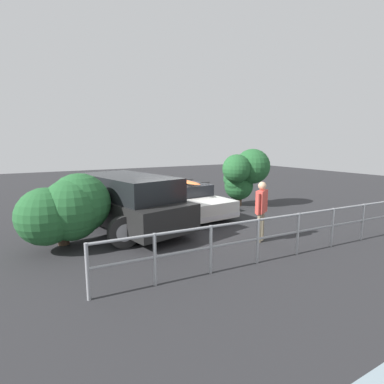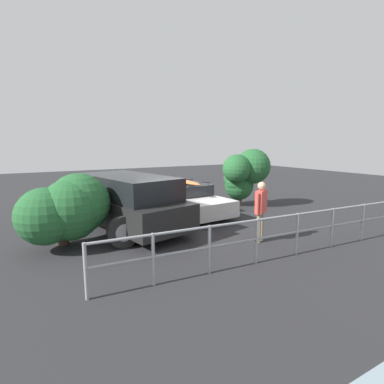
{
  "view_description": "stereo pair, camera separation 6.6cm",
  "coord_description": "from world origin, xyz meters",
  "px_view_note": "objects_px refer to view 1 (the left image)",
  "views": [
    {
      "loc": [
        5.1,
        10.15,
        2.82
      ],
      "look_at": [
        -0.51,
        0.36,
        0.95
      ],
      "focal_mm": 28.0,
      "sensor_mm": 36.0,
      "label": 1
    },
    {
      "loc": [
        5.05,
        10.18,
        2.82
      ],
      "look_at": [
        -0.51,
        0.36,
        0.95
      ],
      "focal_mm": 28.0,
      "sensor_mm": 36.0,
      "label": 2
    }
  ],
  "objects_px": {
    "suv_car": "(129,202)",
    "person_bystander": "(261,206)",
    "sedan_car": "(184,199)",
    "bush_near_left": "(243,174)",
    "bush_near_right": "(69,209)"
  },
  "relations": [
    {
      "from": "sedan_car",
      "to": "suv_car",
      "type": "bearing_deg",
      "value": 23.63
    },
    {
      "from": "bush_near_right",
      "to": "person_bystander",
      "type": "bearing_deg",
      "value": 156.19
    },
    {
      "from": "suv_car",
      "to": "person_bystander",
      "type": "xyz_separation_m",
      "value": [
        -2.9,
        3.04,
        0.11
      ]
    },
    {
      "from": "person_bystander",
      "to": "bush_near_left",
      "type": "xyz_separation_m",
      "value": [
        -2.63,
        -4.05,
        0.4
      ]
    },
    {
      "from": "suv_car",
      "to": "bush_near_left",
      "type": "relative_size",
      "value": 1.98
    },
    {
      "from": "suv_car",
      "to": "person_bystander",
      "type": "distance_m",
      "value": 4.2
    },
    {
      "from": "sedan_car",
      "to": "person_bystander",
      "type": "height_order",
      "value": "person_bystander"
    },
    {
      "from": "suv_car",
      "to": "bush_near_right",
      "type": "xyz_separation_m",
      "value": [
        1.93,
        0.91,
        0.13
      ]
    },
    {
      "from": "bush_near_left",
      "to": "bush_near_right",
      "type": "bearing_deg",
      "value": 14.42
    },
    {
      "from": "suv_car",
      "to": "bush_near_right",
      "type": "relative_size",
      "value": 2.07
    },
    {
      "from": "suv_car",
      "to": "bush_near_left",
      "type": "distance_m",
      "value": 5.65
    },
    {
      "from": "sedan_car",
      "to": "bush_near_right",
      "type": "height_order",
      "value": "bush_near_right"
    },
    {
      "from": "bush_near_right",
      "to": "sedan_car",
      "type": "bearing_deg",
      "value": -155.72
    },
    {
      "from": "sedan_car",
      "to": "person_bystander",
      "type": "xyz_separation_m",
      "value": [
        -0.23,
        4.21,
        0.45
      ]
    },
    {
      "from": "person_bystander",
      "to": "bush_near_right",
      "type": "height_order",
      "value": "bush_near_right"
    }
  ]
}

